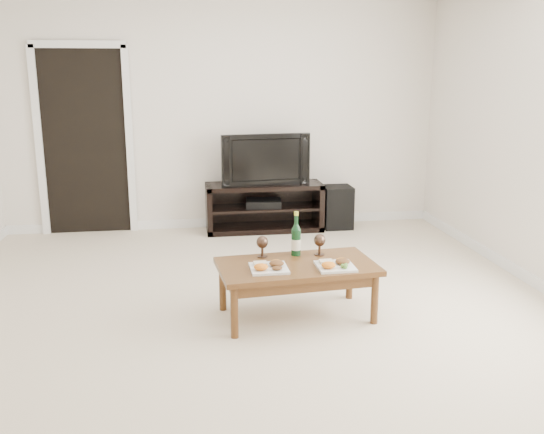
{
  "coord_description": "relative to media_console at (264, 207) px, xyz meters",
  "views": [
    {
      "loc": [
        -0.49,
        -4.27,
        1.85
      ],
      "look_at": [
        0.2,
        0.32,
        0.7
      ],
      "focal_mm": 40.0,
      "sensor_mm": 36.0,
      "label": 1
    }
  ],
  "objects": [
    {
      "name": "media_console",
      "position": [
        0.0,
        0.0,
        0.0
      ],
      "size": [
        1.34,
        0.45,
        0.55
      ],
      "primitive_type": "cube",
      "color": "black",
      "rests_on": "ground"
    },
    {
      "name": "subwoofer",
      "position": [
        0.87,
        -0.01,
        -0.03
      ],
      "size": [
        0.33,
        0.33,
        0.5
      ],
      "primitive_type": "cube",
      "rotation": [
        0.0,
        0.0,
        0.0
      ],
      "color": "black",
      "rests_on": "ground"
    },
    {
      "name": "plate_left",
      "position": [
        -0.33,
        -2.63,
        0.18
      ],
      "size": [
        0.27,
        0.27,
        0.07
      ],
      "primitive_type": "cube",
      "color": "white",
      "rests_on": "coffee_table"
    },
    {
      "name": "back_wall",
      "position": [
        -0.44,
        0.27,
        1.02
      ],
      "size": [
        5.0,
        0.04,
        2.6
      ],
      "primitive_type": "cube",
      "color": "white",
      "rests_on": "ground"
    },
    {
      "name": "wine_bottle",
      "position": [
        -0.07,
        -2.31,
        0.32
      ],
      "size": [
        0.07,
        0.07,
        0.35
      ],
      "primitive_type": "cylinder",
      "color": "#0D3317",
      "rests_on": "coffee_table"
    },
    {
      "name": "television",
      "position": [
        0.0,
        0.0,
        0.57
      ],
      "size": [
        1.02,
        0.22,
        0.58
      ],
      "primitive_type": "imported",
      "rotation": [
        0.0,
        0.0,
        0.09
      ],
      "color": "black",
      "rests_on": "media_console"
    },
    {
      "name": "goblet_left",
      "position": [
        -0.34,
        -2.33,
        0.23
      ],
      "size": [
        0.09,
        0.09,
        0.17
      ],
      "primitive_type": null,
      "color": "#3D2B21",
      "rests_on": "coffee_table"
    },
    {
      "name": "doorway",
      "position": [
        -1.99,
        0.24,
        0.75
      ],
      "size": [
        0.9,
        0.02,
        2.05
      ],
      "primitive_type": "cube",
      "color": "black",
      "rests_on": "ground"
    },
    {
      "name": "coffee_table",
      "position": [
        -0.1,
        -2.53,
        -0.07
      ],
      "size": [
        1.22,
        0.74,
        0.42
      ],
      "primitive_type": "cube",
      "rotation": [
        0.0,
        0.0,
        0.09
      ],
      "color": "#5A3619",
      "rests_on": "ground"
    },
    {
      "name": "av_receiver",
      "position": [
        -0.01,
        -0.01,
        0.05
      ],
      "size": [
        0.43,
        0.35,
        0.08
      ],
      "primitive_type": "cube",
      "rotation": [
        0.0,
        0.0,
        -0.12
      ],
      "color": "black",
      "rests_on": "media_console"
    },
    {
      "name": "plate_right",
      "position": [
        0.16,
        -2.66,
        0.18
      ],
      "size": [
        0.27,
        0.27,
        0.07
      ],
      "primitive_type": "cube",
      "color": "white",
      "rests_on": "coffee_table"
    },
    {
      "name": "floor",
      "position": [
        -0.44,
        -2.5,
        -0.28
      ],
      "size": [
        5.5,
        5.5,
        0.0
      ],
      "primitive_type": "plane",
      "color": "beige",
      "rests_on": "ground"
    },
    {
      "name": "goblet_right",
      "position": [
        0.11,
        -2.34,
        0.23
      ],
      "size": [
        0.09,
        0.09,
        0.17
      ],
      "primitive_type": null,
      "color": "#3D2B21",
      "rests_on": "coffee_table"
    }
  ]
}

